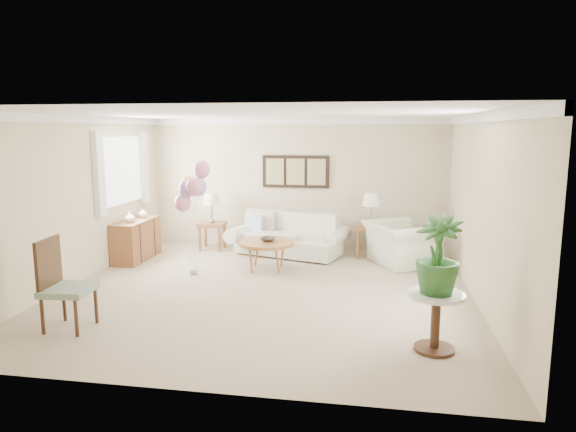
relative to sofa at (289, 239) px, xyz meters
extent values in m
plane|color=tan|center=(0.03, -2.32, -0.31)|extent=(6.00, 6.00, 0.00)
cube|color=beige|center=(0.03, 0.68, 0.99)|extent=(6.00, 0.04, 2.60)
cube|color=beige|center=(0.03, -5.32, 0.99)|extent=(6.00, 0.04, 2.60)
cube|color=beige|center=(-2.97, -2.32, 0.99)|extent=(0.04, 6.00, 2.60)
cube|color=beige|center=(3.03, -2.32, 0.99)|extent=(0.04, 6.00, 2.60)
cube|color=white|center=(0.03, -2.32, 2.28)|extent=(6.00, 6.00, 0.02)
cube|color=white|center=(0.03, 0.65, 2.23)|extent=(6.00, 0.06, 0.12)
cube|color=white|center=(-2.94, -2.32, 2.23)|extent=(0.06, 6.00, 0.12)
cube|color=white|center=(3.00, -2.32, 2.23)|extent=(0.06, 6.00, 0.12)
cube|color=white|center=(-2.95, -0.82, 1.34)|extent=(0.04, 1.40, 1.20)
cube|color=white|center=(-2.91, -1.67, 1.34)|extent=(0.10, 0.22, 1.40)
cube|color=white|center=(-2.91, 0.03, 1.34)|extent=(0.10, 0.22, 1.40)
cube|color=black|center=(0.03, 0.65, 1.24)|extent=(1.35, 0.04, 0.65)
cube|color=#8C8C59|center=(-0.39, 0.62, 1.24)|extent=(0.36, 0.02, 0.52)
cube|color=#8C8C59|center=(0.03, 0.62, 1.24)|extent=(0.36, 0.02, 0.52)
cube|color=#8C8C59|center=(0.45, 0.62, 1.24)|extent=(0.36, 0.02, 0.52)
cube|color=white|center=(-0.01, -0.05, -0.12)|extent=(2.10, 1.34, 0.32)
cube|color=white|center=(-0.01, 0.24, 0.24)|extent=(1.93, 0.76, 0.49)
cylinder|color=white|center=(-0.94, -0.05, 0.09)|extent=(0.51, 0.85, 0.28)
cylinder|color=white|center=(0.93, -0.05, 0.09)|extent=(0.51, 0.85, 0.28)
cube|color=beige|center=(-0.57, -0.10, 0.08)|extent=(0.70, 0.77, 0.11)
cube|color=beige|center=(-0.01, -0.10, 0.08)|extent=(0.70, 0.77, 0.11)
cube|color=beige|center=(0.55, -0.10, 0.08)|extent=(0.70, 0.77, 0.11)
cube|color=silver|center=(-0.70, 0.05, 0.27)|extent=(0.34, 0.11, 0.34)
cube|color=gold|center=(0.62, 0.05, 0.27)|extent=(0.34, 0.11, 0.34)
cube|color=#322616|center=(0.75, -0.01, 0.22)|extent=(0.30, 0.09, 0.30)
cube|color=white|center=(-0.01, -0.05, -0.30)|extent=(1.78, 0.71, 0.04)
cube|color=brown|center=(-1.59, 0.19, 0.20)|extent=(0.50, 0.46, 0.07)
cube|color=brown|center=(-1.79, 0.01, -0.08)|extent=(0.05, 0.05, 0.48)
cube|color=brown|center=(-1.39, 0.01, -0.08)|extent=(0.05, 0.05, 0.48)
cube|color=brown|center=(-1.79, 0.37, -0.08)|extent=(0.05, 0.05, 0.48)
cube|color=brown|center=(-1.39, 0.37, -0.08)|extent=(0.05, 0.05, 0.48)
cube|color=brown|center=(1.54, 0.10, 0.27)|extent=(0.57, 0.52, 0.08)
cube|color=brown|center=(1.32, -0.10, -0.04)|extent=(0.05, 0.05, 0.54)
cube|color=brown|center=(1.77, -0.10, -0.04)|extent=(0.05, 0.05, 0.54)
cube|color=brown|center=(1.32, 0.31, -0.04)|extent=(0.05, 0.05, 0.54)
cube|color=brown|center=(1.77, 0.31, -0.04)|extent=(0.05, 0.05, 0.54)
cylinder|color=gray|center=(-1.59, 0.19, 0.27)|extent=(0.14, 0.14, 0.06)
cylinder|color=gray|center=(-1.59, 0.19, 0.45)|extent=(0.04, 0.04, 0.30)
cone|color=silver|center=(-1.59, 0.19, 0.72)|extent=(0.34, 0.34, 0.24)
cylinder|color=gray|center=(1.54, 0.10, 0.34)|extent=(0.14, 0.14, 0.06)
cylinder|color=gray|center=(1.54, 0.10, 0.51)|extent=(0.04, 0.04, 0.30)
cone|color=silver|center=(1.54, 0.10, 0.78)|extent=(0.33, 0.33, 0.24)
cylinder|color=olive|center=(-0.20, -1.11, 0.15)|extent=(0.98, 0.98, 0.05)
cylinder|color=olive|center=(0.03, -0.88, -0.09)|extent=(0.04, 0.04, 0.44)
cylinder|color=olive|center=(-0.43, -0.88, -0.09)|extent=(0.04, 0.04, 0.44)
cylinder|color=olive|center=(-0.43, -1.34, -0.09)|extent=(0.04, 0.04, 0.44)
cylinder|color=olive|center=(0.03, -1.34, -0.09)|extent=(0.04, 0.04, 0.44)
imported|color=#312B25|center=(-0.18, -1.09, 0.21)|extent=(0.29, 0.29, 0.06)
imported|color=white|center=(2.07, -0.37, 0.06)|extent=(1.43, 1.49, 0.75)
cylinder|color=silver|center=(2.28, -4.03, 0.32)|extent=(0.60, 0.60, 0.04)
cylinder|color=#382413|center=(2.28, -4.03, 0.00)|extent=(0.10, 0.10, 0.60)
cylinder|color=#382413|center=(2.28, -4.03, -0.31)|extent=(0.44, 0.44, 0.01)
imported|color=#265421|center=(2.27, -4.05, 0.77)|extent=(0.63, 0.63, 0.85)
cube|color=gray|center=(-1.99, -4.12, 0.17)|extent=(0.58, 0.58, 0.08)
cylinder|color=#382413|center=(-2.21, -4.33, -0.09)|extent=(0.04, 0.04, 0.45)
cylinder|color=#382413|center=(-1.78, -4.33, -0.09)|extent=(0.04, 0.04, 0.45)
cylinder|color=#382413|center=(-2.21, -3.90, -0.09)|extent=(0.04, 0.04, 0.45)
cylinder|color=#382413|center=(-1.78, -3.90, -0.09)|extent=(0.04, 0.04, 0.45)
cube|color=#382413|center=(-2.23, -4.12, 0.50)|extent=(0.08, 0.52, 0.59)
cube|color=brown|center=(-2.73, -0.82, 0.06)|extent=(0.45, 1.20, 0.74)
cube|color=#382413|center=(-2.72, -1.12, 0.06)|extent=(0.46, 0.02, 0.70)
cube|color=#382413|center=(-2.72, -0.52, 0.06)|extent=(0.46, 0.02, 0.70)
imported|color=silver|center=(-2.71, -1.06, 0.52)|extent=(0.19, 0.19, 0.19)
imported|color=beige|center=(-2.71, -0.54, 0.51)|extent=(0.19, 0.19, 0.17)
cube|color=gray|center=(-1.34, -1.61, -0.28)|extent=(0.09, 0.09, 0.07)
ellipsoid|color=pink|center=(-1.46, -1.68, 0.90)|extent=(0.26, 0.26, 0.30)
cylinder|color=silver|center=(-1.40, -1.65, 0.26)|extent=(0.01, 0.01, 0.99)
ellipsoid|color=#A37FE0|center=(-1.20, -1.64, 1.16)|extent=(0.26, 0.26, 0.30)
cylinder|color=silver|center=(-1.27, -1.63, 0.38)|extent=(0.01, 0.01, 1.25)
ellipsoid|color=#DBBE58|center=(-1.41, -1.52, 1.17)|extent=(0.26, 0.26, 0.30)
cylinder|color=silver|center=(-1.38, -1.57, 0.39)|extent=(0.01, 0.01, 1.26)
ellipsoid|color=pink|center=(-1.17, -1.55, 1.43)|extent=(0.26, 0.26, 0.30)
cylinder|color=silver|center=(-1.26, -1.58, 0.52)|extent=(0.01, 0.01, 1.52)
ellipsoid|color=#A37FE0|center=(-1.39, -1.68, 1.13)|extent=(0.26, 0.26, 0.30)
cylinder|color=silver|center=(-1.36, -1.65, 0.37)|extent=(0.01, 0.01, 1.22)
ellipsoid|color=pink|center=(-1.24, -1.76, 1.17)|extent=(0.26, 0.26, 0.30)
cylinder|color=silver|center=(-1.29, -1.68, 0.39)|extent=(0.01, 0.01, 1.26)
camera|label=1|loc=(1.59, -9.51, 2.07)|focal=32.00mm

